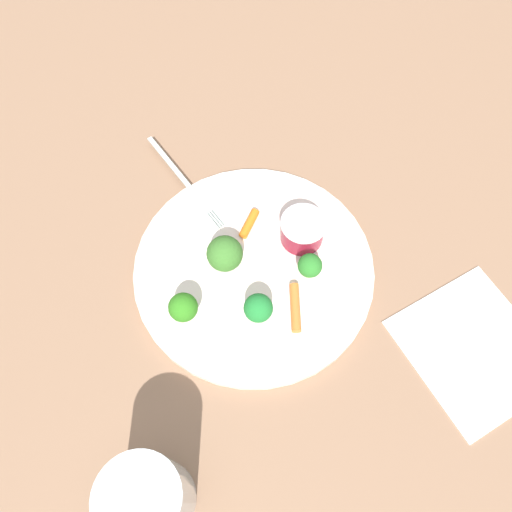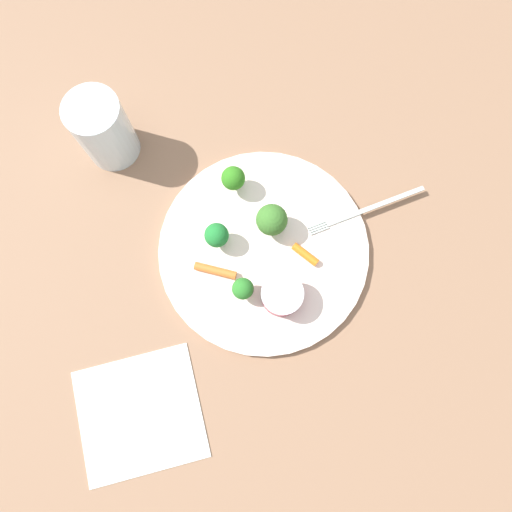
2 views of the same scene
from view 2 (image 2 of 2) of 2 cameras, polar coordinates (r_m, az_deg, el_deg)
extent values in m
plane|color=#88654B|center=(0.66, 0.94, 0.65)|extent=(2.40, 2.40, 0.00)
cylinder|color=silver|center=(0.65, 0.95, 0.78)|extent=(0.30, 0.30, 0.01)
cylinder|color=maroon|center=(0.62, 3.22, -4.93)|extent=(0.05, 0.05, 0.03)
cylinder|color=silver|center=(0.60, 3.32, -4.67)|extent=(0.06, 0.06, 0.00)
cylinder|color=#89AF74|center=(0.65, 1.90, 3.87)|extent=(0.01, 0.01, 0.02)
sphere|color=#386E28|center=(0.63, 1.97, 4.53)|extent=(0.04, 0.04, 0.04)
cylinder|color=#83AC68|center=(0.67, -2.76, 8.91)|extent=(0.01, 0.01, 0.02)
sphere|color=#2E771C|center=(0.65, -2.85, 9.65)|extent=(0.03, 0.03, 0.03)
cylinder|color=#92C05D|center=(0.63, -1.60, -4.36)|extent=(0.01, 0.01, 0.02)
sphere|color=#297326|center=(0.61, -1.65, -4.08)|extent=(0.03, 0.03, 0.03)
cylinder|color=#87B35B|center=(0.64, -4.77, 2.10)|extent=(0.01, 0.01, 0.02)
sphere|color=#1F752F|center=(0.62, -4.93, 2.60)|extent=(0.03, 0.03, 0.03)
cylinder|color=orange|center=(0.64, -5.08, -1.82)|extent=(0.06, 0.03, 0.01)
cylinder|color=orange|center=(0.64, 6.14, 0.20)|extent=(0.04, 0.04, 0.01)
cube|color=#B5C4BD|center=(0.69, 14.67, 6.03)|extent=(0.15, 0.06, 0.00)
cube|color=#B5C4BD|center=(0.66, 7.91, 3.09)|extent=(0.03, 0.01, 0.00)
cube|color=#B5C4BD|center=(0.66, 7.80, 3.36)|extent=(0.03, 0.01, 0.00)
cube|color=#B5C4BD|center=(0.66, 7.68, 3.62)|extent=(0.03, 0.01, 0.00)
cube|color=#B5C4BD|center=(0.66, 7.57, 3.89)|extent=(0.03, 0.01, 0.00)
cylinder|color=silver|center=(0.70, -18.46, 14.66)|extent=(0.08, 0.08, 0.11)
cube|color=silver|center=(0.66, -14.27, -18.50)|extent=(0.19, 0.18, 0.00)
camera|label=1|loc=(0.34, -64.03, 36.69)|focal=34.96mm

